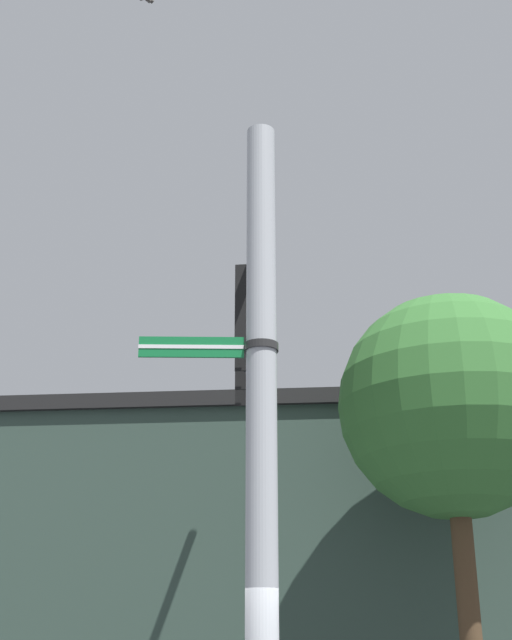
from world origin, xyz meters
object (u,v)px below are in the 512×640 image
(traffic_light_nearest_pole, at_px, (257,310))
(traffic_light_mid_inner, at_px, (255,334))
(street_name_sign, at_px, (232,347))
(traffic_light_mid_outer, at_px, (254,355))
(traffic_light_arm_end, at_px, (253,373))

(traffic_light_nearest_pole, xyz_separation_m, traffic_light_mid_inner, (-0.13, 0.92, 0.00))
(traffic_light_nearest_pole, height_order, street_name_sign, traffic_light_nearest_pole)
(traffic_light_mid_inner, xyz_separation_m, traffic_light_mid_outer, (-0.13, 0.92, 0.00))
(traffic_light_mid_outer, distance_m, traffic_light_arm_end, 0.93)
(traffic_light_mid_inner, bearing_deg, traffic_light_nearest_pole, -82.14)
(traffic_light_arm_end, xyz_separation_m, street_name_sign, (0.41, -5.20, -1.37))
(traffic_light_mid_inner, relative_size, traffic_light_arm_end, 1.00)
(traffic_light_mid_inner, distance_m, traffic_light_mid_outer, 0.93)
(traffic_light_nearest_pole, xyz_separation_m, street_name_sign, (0.02, -2.43, -1.37))
(traffic_light_nearest_pole, relative_size, traffic_light_mid_inner, 1.00)
(traffic_light_mid_outer, relative_size, street_name_sign, 0.92)
(traffic_light_mid_outer, xyz_separation_m, traffic_light_arm_end, (-0.13, 0.92, 0.00))
(traffic_light_mid_inner, xyz_separation_m, street_name_sign, (0.15, -3.35, -1.37))
(traffic_light_mid_inner, xyz_separation_m, traffic_light_arm_end, (-0.25, 1.85, 0.00))
(traffic_light_mid_inner, height_order, traffic_light_mid_outer, same)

